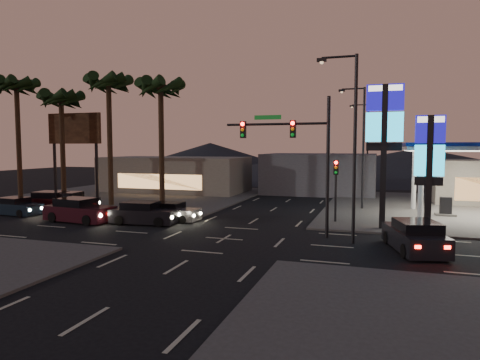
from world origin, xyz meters
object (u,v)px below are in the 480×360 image
(pylon_sign_short, at_px, (429,156))
(car_lane_a_rear, at_px, (16,207))
(car_lane_b_rear, at_px, (54,202))
(car_lane_b_mid, at_px, (68,202))
(car_lane_a_front, at_px, (144,214))
(suv_station, at_px, (415,237))
(car_lane_b_front, at_px, (171,212))
(traffic_signal_mast, at_px, (297,146))
(car_lane_a_mid, at_px, (79,211))
(pylon_sign_tall, at_px, (384,127))

(pylon_sign_short, height_order, car_lane_a_rear, pylon_sign_short)
(car_lane_a_rear, relative_size, car_lane_b_rear, 0.85)
(car_lane_b_rear, bearing_deg, car_lane_b_mid, 13.00)
(car_lane_a_front, distance_m, suv_station, 17.00)
(car_lane_b_mid, distance_m, car_lane_b_rear, 1.25)
(car_lane_b_front, relative_size, car_lane_b_rear, 0.82)
(car_lane_a_front, height_order, car_lane_b_mid, car_lane_b_mid)
(car_lane_a_rear, distance_m, car_lane_b_rear, 2.94)
(pylon_sign_short, relative_size, car_lane_b_front, 1.73)
(car_lane_b_front, relative_size, suv_station, 0.81)
(suv_station, bearing_deg, car_lane_a_front, 171.27)
(traffic_signal_mast, xyz_separation_m, car_lane_a_mid, (-15.25, 0.15, -4.47))
(pylon_sign_short, height_order, car_lane_b_mid, pylon_sign_short)
(pylon_sign_tall, xyz_separation_m, car_lane_a_mid, (-19.99, -3.36, -5.64))
(pylon_sign_tall, height_order, car_lane_a_rear, pylon_sign_tall)
(car_lane_b_rear, bearing_deg, car_lane_b_front, -7.11)
(pylon_sign_tall, distance_m, car_lane_b_rear, 26.06)
(traffic_signal_mast, xyz_separation_m, car_lane_a_front, (-10.54, 0.80, -4.54))
(car_lane_b_rear, bearing_deg, car_lane_a_mid, -34.23)
(car_lane_a_mid, distance_m, car_lane_b_front, 6.36)
(pylon_sign_short, bearing_deg, suv_station, -102.88)
(traffic_signal_mast, relative_size, car_lane_b_rear, 1.62)
(pylon_sign_short, height_order, suv_station, pylon_sign_short)
(car_lane_a_mid, bearing_deg, car_lane_a_front, 7.90)
(car_lane_b_mid, bearing_deg, traffic_signal_mast, -11.99)
(car_lane_b_front, bearing_deg, car_lane_a_rear, -174.09)
(car_lane_b_front, bearing_deg, pylon_sign_short, 0.27)
(pylon_sign_tall, height_order, car_lane_b_mid, pylon_sign_tall)
(car_lane_a_front, xyz_separation_m, car_lane_b_mid, (-8.93, 3.33, 0.02))
(car_lane_b_mid, distance_m, suv_station, 26.40)
(traffic_signal_mast, relative_size, car_lane_a_rear, 1.91)
(pylon_sign_short, bearing_deg, car_lane_a_mid, -174.01)
(car_lane_b_rear, bearing_deg, car_lane_a_rear, -112.57)
(car_lane_a_mid, bearing_deg, car_lane_b_rear, 145.77)
(traffic_signal_mast, height_order, car_lane_a_mid, traffic_signal_mast)
(car_lane_a_rear, xyz_separation_m, car_lane_b_front, (12.50, 1.29, -0.01))
(traffic_signal_mast, height_order, car_lane_b_front, traffic_signal_mast)
(pylon_sign_short, relative_size, car_lane_b_mid, 1.44)
(car_lane_a_front, relative_size, car_lane_b_mid, 0.97)
(car_lane_b_front, distance_m, suv_station, 16.14)
(car_lane_a_front, bearing_deg, car_lane_a_rear, 178.29)
(car_lane_b_mid, bearing_deg, car_lane_b_rear, -167.00)
(car_lane_a_front, relative_size, car_lane_b_rear, 0.95)
(pylon_sign_short, bearing_deg, car_lane_b_rear, 177.25)
(car_lane_b_front, distance_m, car_lane_b_rear, 11.46)
(pylon_sign_tall, xyz_separation_m, car_lane_a_front, (-15.29, -2.71, -5.70))
(car_lane_a_mid, xyz_separation_m, car_lane_b_rear, (-5.44, 3.70, -0.03))
(traffic_signal_mast, bearing_deg, car_lane_a_rear, 177.01)
(pylon_sign_tall, distance_m, car_lane_b_mid, 24.88)
(pylon_sign_short, xyz_separation_m, suv_station, (-0.98, -4.29, -3.93))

